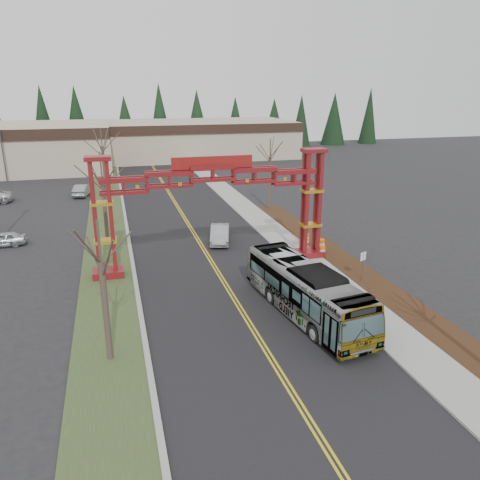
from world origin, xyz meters
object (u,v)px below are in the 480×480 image
object	(u,v)px
bare_tree_right_far	(270,157)
barrel_south	(322,252)
bare_tree_median_mid	(102,179)
street_sign	(363,261)
gateway_arch	(213,192)
barrel_north	(306,239)
bare_tree_median_near	(101,262)
parked_car_near_a	(3,239)
retail_building_east	(196,139)
silver_sedan	(220,234)
transit_bus	(306,291)
parked_car_far_a	(82,190)
bare_tree_median_far	(102,147)
light_pole_far	(2,146)
barrel_mid	(321,245)

from	to	relation	value
bare_tree_right_far	barrel_south	xyz separation A→B (m)	(-1.00, -16.37, -5.46)
bare_tree_median_mid	street_sign	world-z (taller)	bare_tree_median_mid
gateway_arch	street_sign	bearing A→B (deg)	-30.92
barrel_south	barrel_north	size ratio (longest dim) A/B	1.02
bare_tree_median_near	parked_car_near_a	bearing A→B (deg)	112.75
retail_building_east	parked_car_near_a	xyz separation A→B (m)	(-26.89, -52.20, -2.87)
silver_sedan	parked_car_near_a	size ratio (longest dim) A/B	1.22
transit_bus	parked_car_far_a	bearing A→B (deg)	102.84
bare_tree_median_far	barrel_north	world-z (taller)	bare_tree_median_far
retail_building_east	light_pole_far	xyz separation A→B (m)	(-32.28, -19.79, 1.77)
silver_sedan	parked_car_near_a	world-z (taller)	silver_sedan
transit_bus	parked_car_near_a	world-z (taller)	transit_bus
street_sign	barrel_north	size ratio (longest dim) A/B	2.26
parked_car_far_a	bare_tree_median_near	xyz separation A→B (m)	(3.00, -40.77, 4.59)
retail_building_east	parked_car_near_a	bearing A→B (deg)	-117.25
gateway_arch	silver_sedan	distance (m)	8.05
parked_car_near_a	bare_tree_median_near	size ratio (longest dim) A/B	0.51
light_pole_far	barrel_mid	distance (m)	52.19
parked_car_near_a	bare_tree_right_far	distance (m)	28.13
bare_tree_median_far	light_pole_far	distance (m)	22.40
gateway_arch	parked_car_near_a	bearing A→B (deg)	150.01
bare_tree_median_near	bare_tree_right_far	distance (m)	32.88
parked_car_near_a	bare_tree_median_near	world-z (taller)	bare_tree_median_near
bare_tree_median_far	barrel_north	xyz separation A→B (m)	(17.06, -21.84, -6.14)
bare_tree_median_near	barrel_north	size ratio (longest dim) A/B	7.50
parked_car_near_a	bare_tree_median_near	distance (m)	23.47
gateway_arch	parked_car_far_a	xyz separation A→B (m)	(-11.00, 29.32, -5.23)
parked_car_near_a	barrel_south	distance (m)	27.78
bare_tree_median_near	barrel_north	world-z (taller)	bare_tree_median_near
silver_sedan	barrel_south	bearing A→B (deg)	-26.02
barrel_mid	parked_car_near_a	bearing A→B (deg)	161.95
bare_tree_median_mid	bare_tree_right_far	size ratio (longest dim) A/B	1.02
barrel_south	bare_tree_right_far	bearing A→B (deg)	86.51
barrel_south	barrel_mid	distance (m)	1.56
parked_car_far_a	gateway_arch	bearing A→B (deg)	121.54
silver_sedan	barrel_mid	xyz separation A→B (m)	(7.78, -4.73, -0.23)
transit_bus	parked_car_near_a	bearing A→B (deg)	129.06
bare_tree_median_near	gateway_arch	bearing A→B (deg)	55.07
parked_car_far_a	transit_bus	bearing A→B (deg)	121.63
transit_bus	parked_car_near_a	size ratio (longest dim) A/B	3.04
parked_car_far_a	bare_tree_right_far	xyz separation A→B (m)	(21.00, -13.27, 5.21)
transit_bus	bare_tree_median_far	xyz separation A→B (m)	(-11.63, 34.43, 5.03)
retail_building_east	transit_bus	world-z (taller)	retail_building_east
parked_car_near_a	barrel_north	size ratio (longest dim) A/B	3.81
bare_tree_median_near	bare_tree_right_far	xyz separation A→B (m)	(18.00, 27.51, 0.62)
bare_tree_median_far	barrel_south	size ratio (longest dim) A/B	8.81
transit_bus	light_pole_far	xyz separation A→B (m)	(-25.91, 51.63, 3.69)
gateway_arch	silver_sedan	size ratio (longest dim) A/B	3.93
transit_bus	bare_tree_right_far	size ratio (longest dim) A/B	1.44
transit_bus	bare_tree_right_far	xyz separation A→B (m)	(6.37, 25.52, 4.36)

